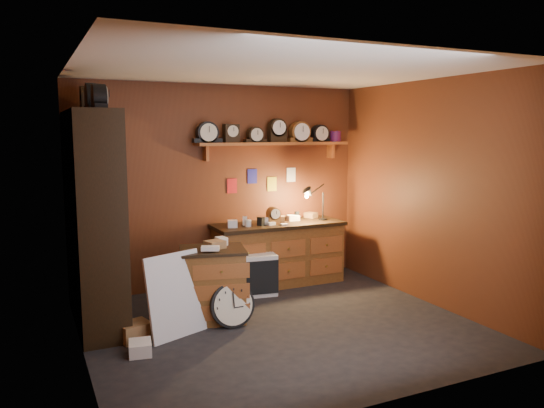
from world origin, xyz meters
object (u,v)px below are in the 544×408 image
at_px(workbench, 279,250).
at_px(low_cabinet, 213,281).
at_px(shelving_unit, 90,210).
at_px(big_round_clock, 232,305).

height_order(workbench, low_cabinet, workbench).
xyz_separation_m(shelving_unit, low_cabinet, (1.21, -0.47, -0.82)).
height_order(shelving_unit, low_cabinet, shelving_unit).
relative_size(shelving_unit, low_cabinet, 2.88).
bearing_deg(low_cabinet, big_round_clock, -56.58).
bearing_deg(shelving_unit, workbench, 11.27).
xyz_separation_m(shelving_unit, big_round_clock, (1.32, -0.77, -1.01)).
distance_m(shelving_unit, workbench, 2.65).
bearing_deg(workbench, big_round_clock, -132.52).
xyz_separation_m(workbench, big_round_clock, (-1.16, -1.27, -0.23)).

